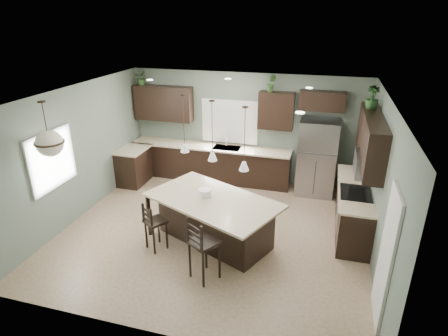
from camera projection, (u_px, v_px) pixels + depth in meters
ground at (214, 231)px, 7.68m from camera, size 6.00×6.00×0.00m
pantry_door at (386, 257)px, 5.17m from camera, size 0.04×0.82×2.04m
window_back at (230, 121)px, 9.61m from camera, size 1.35×0.02×1.00m
window_left at (51, 160)px, 7.12m from camera, size 0.02×1.10×1.00m
left_return_cabs at (134, 167)px, 9.69m from camera, size 0.60×0.90×0.90m
left_return_countertop at (133, 150)px, 9.50m from camera, size 0.66×0.96×0.04m
back_lower_cabs at (210, 163)px, 9.90m from camera, size 4.20×0.60×0.90m
back_countertop at (210, 147)px, 9.70m from camera, size 4.20×0.66×0.04m
sink_inset at (227, 148)px, 9.58m from camera, size 0.70×0.45×0.01m
faucet at (226, 143)px, 9.50m from camera, size 0.02×0.02×0.28m
back_upper_left at (164, 103)px, 9.76m from camera, size 1.55×0.34×0.90m
back_upper_right at (276, 111)px, 9.02m from camera, size 0.85×0.34×0.90m
fridge_header at (322, 101)px, 8.64m from camera, size 1.05×0.34×0.45m
right_lower_cabs at (353, 209)px, 7.61m from camera, size 0.60×2.35×0.90m
right_countertop at (355, 188)px, 7.44m from camera, size 0.66×2.35×0.04m
cooktop at (356, 193)px, 7.18m from camera, size 0.58×0.75×0.02m
wall_oven_front at (338, 213)px, 7.45m from camera, size 0.01×0.72×0.60m
right_upper_cabs at (371, 139)px, 7.00m from camera, size 0.34×2.35×0.90m
microwave at (366, 164)px, 6.92m from camera, size 0.40×0.75×0.40m
refrigerator at (317, 158)px, 8.97m from camera, size 0.90×0.74×1.85m
kitchen_island at (213, 221)px, 7.16m from camera, size 2.79×2.26×0.92m
serving_dish at (205, 193)px, 7.07m from camera, size 0.24×0.24×0.14m
bar_stool_left at (156, 226)px, 6.94m from camera, size 0.49×0.49×0.96m
bar_stool_right at (204, 248)px, 6.12m from camera, size 0.59×0.59×1.16m
pendant_left at (184, 124)px, 6.88m from camera, size 0.17×0.17×1.10m
pendant_center at (212, 131)px, 6.47m from camera, size 0.17×0.17×1.10m
pendant_right at (245, 139)px, 6.05m from camera, size 0.17×0.17×1.10m
chandelier at (47, 129)px, 6.38m from camera, size 0.51×0.51×0.99m
plant_back_left at (142, 78)px, 9.62m from camera, size 0.35×0.31×0.37m
plant_back_right at (271, 83)px, 8.78m from camera, size 0.25×0.21×0.41m
plant_right_wall at (372, 97)px, 7.24m from camera, size 0.28×0.28×0.45m
room_shell at (213, 153)px, 7.03m from camera, size 6.00×6.00×6.00m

